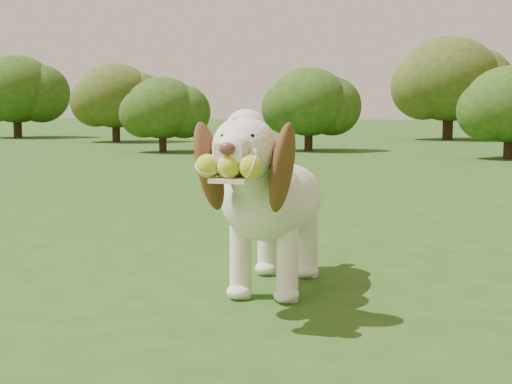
# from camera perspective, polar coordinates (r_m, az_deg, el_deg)

# --- Properties ---
(ground) EXTENTS (80.00, 80.00, 0.00)m
(ground) POSITION_cam_1_polar(r_m,az_deg,el_deg) (3.81, -5.10, -4.96)
(ground) COLOR #224D16
(ground) RESTS_ON ground
(dog) EXTENTS (0.41, 1.18, 0.77)m
(dog) POSITION_cam_1_polar(r_m,az_deg,el_deg) (2.97, 1.22, -0.28)
(dog) COLOR white
(dog) RESTS_ON ground
(shrub_a) EXTENTS (1.23, 1.23, 1.28)m
(shrub_a) POSITION_cam_1_polar(r_m,az_deg,el_deg) (12.29, -7.51, 6.68)
(shrub_a) COLOR #382314
(shrub_a) RESTS_ON ground
(shrub_e) EXTENTS (1.66, 1.66, 1.72)m
(shrub_e) POSITION_cam_1_polar(r_m,az_deg,el_deg) (16.03, -11.19, 7.56)
(shrub_e) COLOR #382314
(shrub_e) RESTS_ON ground
(shrub_c) EXTENTS (1.33, 1.33, 1.38)m
(shrub_c) POSITION_cam_1_polar(r_m,az_deg,el_deg) (11.24, 19.66, 6.63)
(shrub_c) COLOR #382314
(shrub_c) RESTS_ON ground
(shrub_g) EXTENTS (1.98, 1.98, 2.05)m
(shrub_g) POSITION_cam_1_polar(r_m,az_deg,el_deg) (18.90, -18.64, 7.81)
(shrub_g) COLOR #382314
(shrub_g) RESTS_ON ground
(shrub_i) EXTENTS (2.31, 2.31, 2.40)m
(shrub_i) POSITION_cam_1_polar(r_m,az_deg,el_deg) (17.42, 15.20, 8.70)
(shrub_i) COLOR #382314
(shrub_i) RESTS_ON ground
(shrub_b) EXTENTS (1.41, 1.41, 1.46)m
(shrub_b) POSITION_cam_1_polar(r_m,az_deg,el_deg) (12.59, 4.25, 7.20)
(shrub_b) COLOR #382314
(shrub_b) RESTS_ON ground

